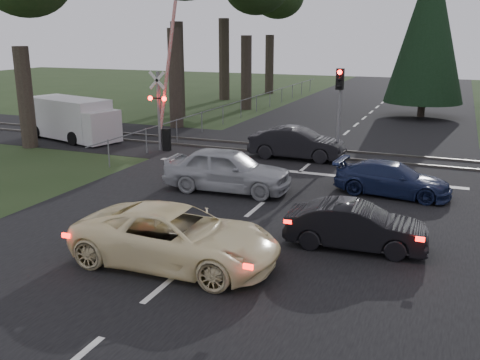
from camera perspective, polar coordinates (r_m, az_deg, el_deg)
The scene contains 16 objects.
ground at distance 14.85m, azimuth -2.52°, elevation -6.59°, with size 120.00×120.00×0.00m, color #273A1A.
road at distance 23.88m, azimuth 7.54°, elevation 1.83°, with size 14.00×100.00×0.01m, color black.
rail_corridor at distance 25.77m, azimuth 8.68°, elevation 2.79°, with size 120.00×8.00×0.01m, color black.
stop_line at distance 22.19m, azimuth 6.34°, elevation 0.84°, with size 13.00×0.35×0.00m, color silver.
rail_near at distance 25.00m, azimuth 8.25°, elevation 2.52°, with size 120.00×0.12×0.10m, color #59544C.
rail_far at distance 26.52m, azimuth 9.10°, elevation 3.23°, with size 120.00×0.12×0.10m, color #59544C.
crossing_signal at distance 26.06m, azimuth -8.20°, elevation 7.54°, with size 1.62×0.38×6.96m.
traffic_signal_center at distance 23.82m, azimuth 10.55°, elevation 8.52°, with size 0.32×0.48×4.10m.
conifer_tree at distance 38.56m, azimuth 19.49°, elevation 15.21°, with size 5.20×5.20×11.00m.
fence_left at distance 37.95m, azimuth 0.96°, elevation 6.99°, with size 0.10×36.00×1.20m, color slate, non-canonical shape.
cream_coupe at distance 13.29m, azimuth -6.81°, elevation -6.05°, with size 2.38×5.17×1.44m, color #FFEEB6.
dark_hatchback at distance 14.53m, azimuth 12.26°, elevation -4.86°, with size 1.29×3.70×1.22m, color black.
silver_car at distance 19.29m, azimuth -1.33°, elevation 1.09°, with size 1.86×4.62×1.57m, color #A3A6AB.
blue_sedan at distance 19.59m, azimuth 15.94°, elevation 0.10°, with size 1.64×4.03×1.17m, color #182248.
dark_car_far at distance 24.48m, azimuth 6.11°, elevation 3.90°, with size 1.50×4.31×1.42m, color black.
white_van at distance 30.01m, azimuth -17.31°, elevation 6.21°, with size 5.95×3.39×2.20m.
Camera 1 is at (5.79, -12.49, 5.56)m, focal length 40.00 mm.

